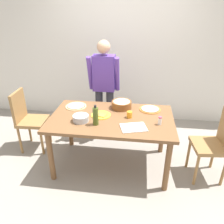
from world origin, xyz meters
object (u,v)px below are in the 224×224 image
Objects in this scene: pizza_raw_on_board at (76,106)px; mixing_bowl_steel at (81,118)px; person_cook at (104,85)px; cutting_board_white at (134,127)px; cup_orange at (129,115)px; chair_wooden_left at (28,117)px; chair_wooden_right at (216,142)px; olive_oil_bottle at (96,116)px; pizza_cooked_on_tray at (150,109)px; popcorn_bowl at (122,104)px; dining_table at (111,123)px; plate_with_slice at (101,115)px; salt_shaker at (160,121)px.

pizza_raw_on_board is 1.48× the size of mixing_bowl_steel.
person_cook is 1.14m from cutting_board_white.
person_cook reaches higher than cup_orange.
chair_wooden_left is 2.66m from chair_wooden_right.
person_cook is 5.49× the size of pizza_raw_on_board.
chair_wooden_left is 4.75× the size of mixing_bowl_steel.
chair_wooden_left is 1.29m from olive_oil_bottle.
olive_oil_bottle is 3.01× the size of cup_orange.
mixing_bowl_steel is 0.78× the size of olive_oil_bottle.
chair_wooden_right is at bearing 9.71° from cutting_board_white.
popcorn_bowl reaches higher than pizza_cooked_on_tray.
pizza_cooked_on_tray is 0.98× the size of cutting_board_white.
olive_oil_bottle is (1.16, -0.46, 0.33)m from chair_wooden_left.
chair_wooden_right is (2.64, -0.32, 0.00)m from chair_wooden_left.
pizza_cooked_on_tray is 1.46× the size of mixing_bowl_steel.
chair_wooden_right is (1.32, -0.07, -0.13)m from dining_table.
person_cook is 0.62m from pizza_raw_on_board.
pizza_raw_on_board is at bearing 0.68° from chair_wooden_left.
plate_with_slice is 0.93× the size of popcorn_bowl.
person_cook is 1.28m from chair_wooden_left.
chair_wooden_right is 1.06m from cutting_board_white.
person_cook is at bearing 80.90° from mixing_bowl_steel.
pizza_cooked_on_tray is at bearing 104.58° from salt_shaker.
popcorn_bowl reaches higher than salt_shaker.
person_cook reaches higher than chair_wooden_right.
popcorn_bowl is 1.40× the size of mixing_bowl_steel.
olive_oil_bottle is (-0.02, -0.24, 0.11)m from plate_with_slice.
chair_wooden_right reaches higher than plate_with_slice.
mixing_bowl_steel is at bearing -152.64° from pizza_cooked_on_tray.
salt_shaker is (0.61, -0.12, 0.14)m from dining_table.
plate_with_slice is at bearing -29.75° from pizza_raw_on_board.
popcorn_bowl is (0.65, 0.05, 0.05)m from pizza_raw_on_board.
cup_orange is at bearing -16.81° from pizza_raw_on_board.
salt_shaker is (0.75, -0.14, 0.04)m from plate_with_slice.
popcorn_bowl is 2.64× the size of salt_shaker.
chair_wooden_left is (-1.32, 0.25, -0.13)m from dining_table.
salt_shaker is at bearing -10.65° from plate_with_slice.
olive_oil_bottle reaches higher than popcorn_bowl.
pizza_raw_on_board is 0.98× the size of cutting_board_white.
salt_shaker is (-0.71, -0.05, 0.27)m from chair_wooden_right.
cutting_board_white is at bearing -110.96° from pizza_cooked_on_tray.
plate_with_slice is (0.07, -0.73, -0.17)m from person_cook.
mixing_bowl_steel is (-0.22, -0.18, 0.03)m from plate_with_slice.
chair_wooden_right is 3.65× the size of plate_with_slice.
chair_wooden_left reaches higher than salt_shaker.
salt_shaker is (1.93, -0.36, 0.27)m from chair_wooden_left.
mixing_bowl_steel is at bearing -22.96° from chair_wooden_left.
dining_table is 1.35m from chair_wooden_left.
plate_with_slice is at bearing -157.63° from pizza_cooked_on_tray.
cup_orange reaches higher than pizza_raw_on_board.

